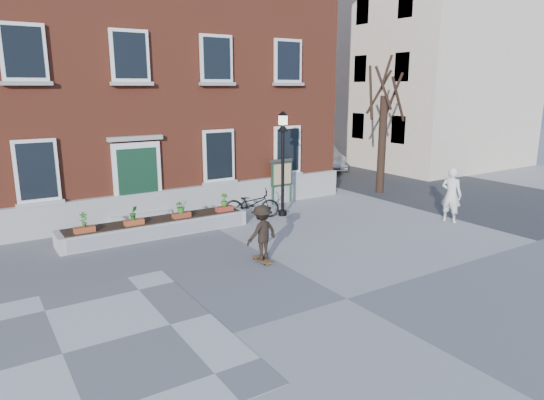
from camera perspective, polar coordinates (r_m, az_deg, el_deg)
ground at (r=11.59m, az=8.78°, el=-11.41°), size 100.00×100.00×0.00m
checker_patch at (r=10.10m, az=-23.44°, el=-16.29°), size 6.00×6.00×0.01m
bicycle at (r=18.09m, az=-2.39°, el=-0.42°), size 2.13×1.58×1.07m
parked_car at (r=28.85m, az=5.46°, el=5.20°), size 3.07×5.16×1.61m
bystander at (r=18.57m, az=20.34°, el=0.59°), size 0.66×0.83×2.01m
brick_building at (r=22.44m, az=-20.33°, el=16.28°), size 18.40×10.85×12.60m
planter_assembly at (r=16.47m, az=-13.39°, el=-2.98°), size 6.20×1.12×1.15m
bare_tree at (r=22.66m, az=12.89°, el=7.81°), size 1.83×1.83×6.16m
side_street at (r=37.36m, az=10.01°, el=16.44°), size 15.20×36.00×14.50m
lamp_post at (r=18.01m, az=1.28°, el=6.01°), size 0.40×0.40×3.93m
notice_board at (r=20.18m, az=1.15°, el=3.12°), size 1.10×0.16×1.87m
skateboarder at (r=13.45m, az=-1.19°, el=-3.85°), size 1.10×0.78×1.64m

